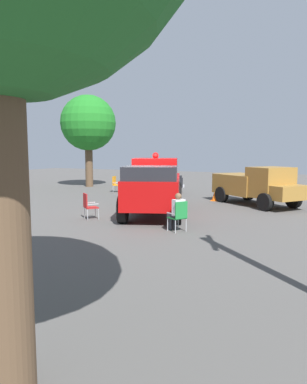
# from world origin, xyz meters

# --- Properties ---
(ground_plane) EXTENTS (60.00, 60.00, 0.00)m
(ground_plane) POSITION_xyz_m (0.00, 0.00, 0.00)
(ground_plane) COLOR #514F4C
(vintage_fire_truck) EXTENTS (6.33, 4.17, 2.59)m
(vintage_fire_truck) POSITION_xyz_m (-0.49, 0.22, 1.20)
(vintage_fire_truck) COLOR black
(vintage_fire_truck) RESTS_ON ground
(classic_hot_rod) EXTENTS (4.38, 1.93, 1.46)m
(classic_hot_rod) POSITION_xyz_m (-6.35, -2.34, 0.75)
(classic_hot_rod) COLOR black
(classic_hot_rod) RESTS_ON ground
(parked_pickup) EXTENTS (4.36, 4.90, 1.90)m
(parked_pickup) POSITION_xyz_m (-4.89, 3.72, 0.99)
(parked_pickup) COLOR black
(parked_pickup) RESTS_ON ground
(lawn_chair_near_truck) EXTENTS (0.68, 0.68, 1.02)m
(lawn_chair_near_truck) POSITION_xyz_m (2.20, 2.39, 0.59)
(lawn_chair_near_truck) COLOR #B7BABF
(lawn_chair_near_truck) RESTS_ON ground
(lawn_chair_by_car) EXTENTS (0.56, 0.55, 1.02)m
(lawn_chair_by_car) POSITION_xyz_m (-6.67, -5.37, 0.59)
(lawn_chair_by_car) COLOR #B7BABF
(lawn_chair_by_car) RESTS_ON ground
(lawn_chair_spare) EXTENTS (0.69, 0.69, 1.02)m
(lawn_chair_spare) POSITION_xyz_m (1.65, -1.60, 0.59)
(lawn_chair_spare) COLOR #B7BABF
(lawn_chair_spare) RESTS_ON ground
(spectator_seated) EXTENTS (0.60, 0.65, 1.29)m
(spectator_seated) POSITION_xyz_m (2.13, 2.28, 0.70)
(spectator_seated) COLOR #383842
(spectator_seated) RESTS_ON ground
(spectator_standing) EXTENTS (0.27, 0.64, 1.68)m
(spectator_standing) POSITION_xyz_m (-4.32, -0.87, 0.96)
(spectator_standing) COLOR #2D334C
(spectator_standing) RESTS_ON ground
(oak_tree_right) EXTENTS (4.00, 4.00, 6.65)m
(oak_tree_right) POSITION_xyz_m (-8.94, -9.01, 4.61)
(oak_tree_right) COLOR brown
(oak_tree_right) RESTS_ON ground
(traffic_cone) EXTENTS (0.40, 0.40, 0.64)m
(traffic_cone) POSITION_xyz_m (-5.48, 1.47, 0.31)
(traffic_cone) COLOR orange
(traffic_cone) RESTS_ON ground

